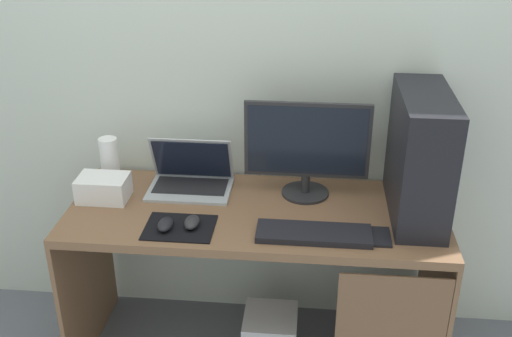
{
  "coord_description": "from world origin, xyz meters",
  "views": [
    {
      "loc": [
        0.2,
        -2.08,
        1.92
      ],
      "look_at": [
        0.0,
        0.0,
        0.91
      ],
      "focal_mm": 42.72,
      "sensor_mm": 36.0,
      "label": 1
    }
  ],
  "objects_px": {
    "mouse_left": "(192,222)",
    "cell_phone": "(381,237)",
    "monitor": "(307,148)",
    "projector": "(103,188)",
    "keyboard": "(314,234)",
    "laptop": "(191,178)",
    "mouse_right": "(165,224)",
    "subwoofer": "(270,336)",
    "pc_tower": "(420,156)",
    "speaker": "(110,160)"
  },
  "relations": [
    {
      "from": "mouse_left",
      "to": "cell_phone",
      "type": "distance_m",
      "value": 0.7
    },
    {
      "from": "monitor",
      "to": "projector",
      "type": "relative_size",
      "value": 2.49
    },
    {
      "from": "keyboard",
      "to": "mouse_left",
      "type": "bearing_deg",
      "value": 177.48
    },
    {
      "from": "laptop",
      "to": "monitor",
      "type": "bearing_deg",
      "value": -1.77
    },
    {
      "from": "keyboard",
      "to": "mouse_right",
      "type": "xyz_separation_m",
      "value": [
        -0.55,
        -0.01,
        0.01
      ]
    },
    {
      "from": "keyboard",
      "to": "subwoofer",
      "type": "bearing_deg",
      "value": 137.84
    },
    {
      "from": "cell_phone",
      "to": "projector",
      "type": "bearing_deg",
      "value": 170.02
    },
    {
      "from": "projector",
      "to": "mouse_right",
      "type": "xyz_separation_m",
      "value": [
        0.3,
        -0.21,
        -0.03
      ]
    },
    {
      "from": "mouse_right",
      "to": "cell_phone",
      "type": "xyz_separation_m",
      "value": [
        0.79,
        0.02,
        -0.02
      ]
    },
    {
      "from": "projector",
      "to": "pc_tower",
      "type": "bearing_deg",
      "value": 0.57
    },
    {
      "from": "speaker",
      "to": "mouse_left",
      "type": "height_order",
      "value": "speaker"
    },
    {
      "from": "laptop",
      "to": "cell_phone",
      "type": "distance_m",
      "value": 0.83
    },
    {
      "from": "subwoofer",
      "to": "keyboard",
      "type": "bearing_deg",
      "value": -42.16
    },
    {
      "from": "speaker",
      "to": "projector",
      "type": "distance_m",
      "value": 0.17
    },
    {
      "from": "mouse_left",
      "to": "mouse_right",
      "type": "xyz_separation_m",
      "value": [
        -0.09,
        -0.03,
        0.0
      ]
    },
    {
      "from": "mouse_right",
      "to": "subwoofer",
      "type": "xyz_separation_m",
      "value": [
        0.39,
        0.15,
        -0.64
      ]
    },
    {
      "from": "keyboard",
      "to": "laptop",
      "type": "bearing_deg",
      "value": 147.43
    },
    {
      "from": "laptop",
      "to": "keyboard",
      "type": "relative_size",
      "value": 0.82
    },
    {
      "from": "laptop",
      "to": "subwoofer",
      "type": "xyz_separation_m",
      "value": [
        0.35,
        -0.18,
        -0.66
      ]
    },
    {
      "from": "mouse_right",
      "to": "laptop",
      "type": "bearing_deg",
      "value": 84.74
    },
    {
      "from": "pc_tower",
      "to": "mouse_left",
      "type": "xyz_separation_m",
      "value": [
        -0.84,
        -0.2,
        -0.22
      ]
    },
    {
      "from": "pc_tower",
      "to": "laptop",
      "type": "relative_size",
      "value": 1.44
    },
    {
      "from": "monitor",
      "to": "subwoofer",
      "type": "height_order",
      "value": "monitor"
    },
    {
      "from": "cell_phone",
      "to": "mouse_right",
      "type": "bearing_deg",
      "value": -178.76
    },
    {
      "from": "speaker",
      "to": "keyboard",
      "type": "xyz_separation_m",
      "value": [
        0.87,
        -0.37,
        -0.09
      ]
    },
    {
      "from": "projector",
      "to": "subwoofer",
      "type": "distance_m",
      "value": 0.96
    },
    {
      "from": "laptop",
      "to": "speaker",
      "type": "bearing_deg",
      "value": 174.56
    },
    {
      "from": "monitor",
      "to": "mouse_right",
      "type": "distance_m",
      "value": 0.63
    },
    {
      "from": "pc_tower",
      "to": "laptop",
      "type": "distance_m",
      "value": 0.93
    },
    {
      "from": "monitor",
      "to": "mouse_right",
      "type": "height_order",
      "value": "monitor"
    },
    {
      "from": "pc_tower",
      "to": "speaker",
      "type": "bearing_deg",
      "value": 173.29
    },
    {
      "from": "keyboard",
      "to": "mouse_right",
      "type": "bearing_deg",
      "value": -179.48
    },
    {
      "from": "laptop",
      "to": "mouse_right",
      "type": "relative_size",
      "value": 3.57
    },
    {
      "from": "pc_tower",
      "to": "keyboard",
      "type": "relative_size",
      "value": 1.17
    },
    {
      "from": "projector",
      "to": "mouse_left",
      "type": "height_order",
      "value": "projector"
    },
    {
      "from": "speaker",
      "to": "mouse_left",
      "type": "relative_size",
      "value": 2.05
    },
    {
      "from": "pc_tower",
      "to": "mouse_left",
      "type": "relative_size",
      "value": 5.13
    },
    {
      "from": "speaker",
      "to": "cell_phone",
      "type": "height_order",
      "value": "speaker"
    },
    {
      "from": "keyboard",
      "to": "subwoofer",
      "type": "height_order",
      "value": "keyboard"
    },
    {
      "from": "pc_tower",
      "to": "subwoofer",
      "type": "bearing_deg",
      "value": -172.87
    },
    {
      "from": "laptop",
      "to": "projector",
      "type": "relative_size",
      "value": 1.71
    },
    {
      "from": "keyboard",
      "to": "mouse_right",
      "type": "height_order",
      "value": "mouse_right"
    },
    {
      "from": "laptop",
      "to": "keyboard",
      "type": "xyz_separation_m",
      "value": [
        0.52,
        -0.33,
        -0.03
      ]
    },
    {
      "from": "monitor",
      "to": "speaker",
      "type": "relative_size",
      "value": 2.54
    },
    {
      "from": "laptop",
      "to": "mouse_right",
      "type": "height_order",
      "value": "laptop"
    },
    {
      "from": "mouse_right",
      "to": "subwoofer",
      "type": "bearing_deg",
      "value": 21.73
    },
    {
      "from": "speaker",
      "to": "laptop",
      "type": "bearing_deg",
      "value": -5.44
    },
    {
      "from": "mouse_right",
      "to": "keyboard",
      "type": "bearing_deg",
      "value": 0.52
    },
    {
      "from": "cell_phone",
      "to": "keyboard",
      "type": "bearing_deg",
      "value": -177.14
    },
    {
      "from": "keyboard",
      "to": "subwoofer",
      "type": "xyz_separation_m",
      "value": [
        -0.16,
        0.15,
        -0.63
      ]
    }
  ]
}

